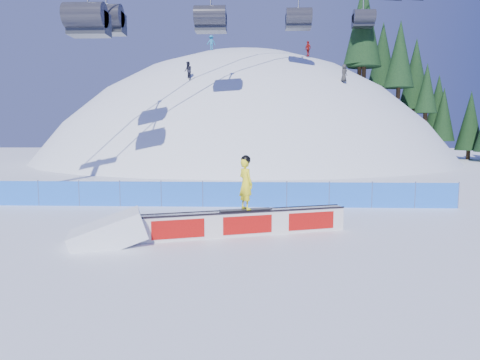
{
  "coord_description": "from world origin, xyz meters",
  "views": [
    {
      "loc": [
        1.54,
        -15.61,
        3.57
      ],
      "look_at": [
        0.91,
        1.22,
        1.67
      ],
      "focal_mm": 32.0,
      "sensor_mm": 36.0,
      "label": 1
    }
  ],
  "objects": [
    {
      "name": "snow_ramp",
      "position": [
        -3.15,
        -2.48,
        0.0
      ],
      "size": [
        2.78,
        2.2,
        1.52
      ],
      "primitive_type": null,
      "rotation": [
        0.0,
        -0.31,
        0.31
      ],
      "color": "white",
      "rests_on": "ground"
    },
    {
      "name": "rail_box",
      "position": [
        1.19,
        -1.07,
        0.43
      ],
      "size": [
        7.1,
        2.74,
        0.88
      ],
      "rotation": [
        0.0,
        0.0,
        0.31
      ],
      "color": "silver",
      "rests_on": "ground"
    },
    {
      "name": "treeline",
      "position": [
        23.65,
        39.8,
        9.88
      ],
      "size": [
        20.96,
        11.38,
        19.33
      ],
      "color": "black",
      "rests_on": "ground"
    },
    {
      "name": "distant_skiers",
      "position": [
        1.09,
        30.56,
        11.5
      ],
      "size": [
        15.65,
        12.67,
        6.51
      ],
      "color": "black",
      "rests_on": "ground"
    },
    {
      "name": "safety_fence",
      "position": [
        0.0,
        4.5,
        0.6
      ],
      "size": [
        22.05,
        0.05,
        1.3
      ],
      "color": "blue",
      "rests_on": "ground"
    },
    {
      "name": "snow_hill",
      "position": [
        0.0,
        42.0,
        -18.0
      ],
      "size": [
        64.0,
        64.0,
        64.0
      ],
      "color": "white",
      "rests_on": "ground"
    },
    {
      "name": "ground",
      "position": [
        0.0,
        0.0,
        0.0
      ],
      "size": [
        160.0,
        160.0,
        0.0
      ],
      "primitive_type": "plane",
      "color": "white",
      "rests_on": "ground"
    },
    {
      "name": "snowboarder",
      "position": [
        1.19,
        -1.07,
        1.81
      ],
      "size": [
        1.84,
        0.88,
        1.91
      ],
      "rotation": [
        0.0,
        0.0,
        2.21
      ],
      "color": "black",
      "rests_on": "rail_box"
    }
  ]
}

